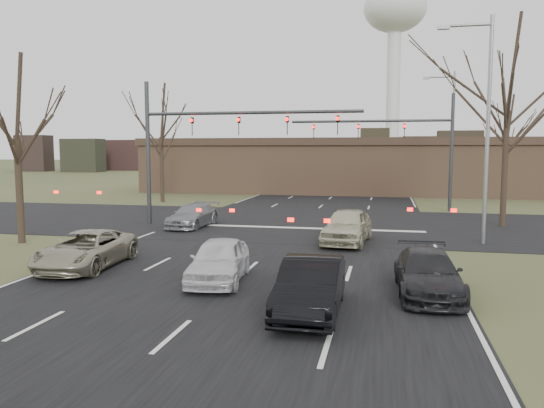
{
  "coord_description": "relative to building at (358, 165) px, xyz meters",
  "views": [
    {
      "loc": [
        4.66,
        -14.9,
        4.24
      ],
      "look_at": [
        0.11,
        6.3,
        2.0
      ],
      "focal_mm": 35.0,
      "sensor_mm": 36.0,
      "label": 1
    }
  ],
  "objects": [
    {
      "name": "tree_left_far",
      "position": [
        -15.0,
        -13.0,
        4.68
      ],
      "size": [
        5.7,
        5.7,
        9.5
      ],
      "color": "black",
      "rests_on": "ground"
    },
    {
      "name": "car_silver_ahead",
      "position": [
        1.0,
        -28.99,
        -1.87
      ],
      "size": [
        2.32,
        4.82,
        1.59
      ],
      "primitive_type": "imported",
      "rotation": [
        0.0,
        0.0,
        -0.1
      ],
      "color": "beige",
      "rests_on": "ground"
    },
    {
      "name": "road_main",
      "position": [
        -2.0,
        22.0,
        -2.66
      ],
      "size": [
        14.0,
        300.0,
        0.02
      ],
      "primitive_type": "cube",
      "color": "black",
      "rests_on": "ground"
    },
    {
      "name": "streetlight_right_far",
      "position": [
        7.32,
        -11.0,
        2.92
      ],
      "size": [
        2.34,
        0.25,
        10.0
      ],
      "color": "gray",
      "rests_on": "ground"
    },
    {
      "name": "building",
      "position": [
        0.0,
        0.0,
        0.0
      ],
      "size": [
        42.4,
        10.4,
        5.3
      ],
      "color": "#886449",
      "rests_on": "ground"
    },
    {
      "name": "car_white_sedan",
      "position": [
        -2.53,
        -36.89,
        -1.97
      ],
      "size": [
        2.11,
        4.25,
        1.39
      ],
      "primitive_type": "imported",
      "rotation": [
        0.0,
        0.0,
        0.12
      ],
      "color": "silver",
      "rests_on": "ground"
    },
    {
      "name": "tree_right_far",
      "position": [
        13.0,
        -3.0,
        4.29
      ],
      "size": [
        5.4,
        5.4,
        9.0
      ],
      "color": "black",
      "rests_on": "ground"
    },
    {
      "name": "car_grey_ahead",
      "position": [
        -7.64,
        -25.69,
        -2.04
      ],
      "size": [
        2.0,
        4.39,
        1.25
      ],
      "primitive_type": "imported",
      "rotation": [
        0.0,
        0.0,
        -0.06
      ],
      "color": "gray",
      "rests_on": "ground"
    },
    {
      "name": "mast_arm_far",
      "position": [
        4.18,
        -15.0,
        2.35
      ],
      "size": [
        11.12,
        0.24,
        8.0
      ],
      "color": "#383A3D",
      "rests_on": "ground"
    },
    {
      "name": "ground",
      "position": [
        -2.0,
        -38.0,
        -2.67
      ],
      "size": [
        360.0,
        360.0,
        0.0
      ],
      "primitive_type": "plane",
      "color": "#3B4525",
      "rests_on": "ground"
    },
    {
      "name": "tree_right_near",
      "position": [
        9.0,
        -22.0,
        6.23
      ],
      "size": [
        6.9,
        6.9,
        11.5
      ],
      "color": "black",
      "rests_on": "ground"
    },
    {
      "name": "car_black_hatch",
      "position": [
        0.83,
        -39.58,
        -1.95
      ],
      "size": [
        1.55,
        4.33,
        1.42
      ],
      "primitive_type": "imported",
      "rotation": [
        0.0,
        0.0,
        0.01
      ],
      "color": "black",
      "rests_on": "ground"
    },
    {
      "name": "mast_arm_near",
      "position": [
        -7.23,
        -25.0,
        2.41
      ],
      "size": [
        12.12,
        0.24,
        8.0
      ],
      "color": "#383A3D",
      "rests_on": "ground"
    },
    {
      "name": "streetlight_right_near",
      "position": [
        6.82,
        -28.0,
        2.92
      ],
      "size": [
        2.34,
        0.25,
        10.0
      ],
      "color": "gray",
      "rests_on": "ground"
    },
    {
      "name": "tree_left_near",
      "position": [
        -13.5,
        -32.0,
        3.9
      ],
      "size": [
        5.1,
        5.1,
        8.5
      ],
      "color": "black",
      "rests_on": "ground"
    },
    {
      "name": "car_charcoal_sedan",
      "position": [
        3.93,
        -37.11,
        -2.03
      ],
      "size": [
        1.95,
        4.46,
        1.28
      ],
      "primitive_type": "imported",
      "rotation": [
        0.0,
        0.0,
        0.04
      ],
      "color": "black",
      "rests_on": "ground"
    },
    {
      "name": "road_cross",
      "position": [
        -2.0,
        -23.0,
        -2.65
      ],
      "size": [
        200.0,
        14.0,
        0.02
      ],
      "primitive_type": "cube",
      "color": "black",
      "rests_on": "ground"
    },
    {
      "name": "water_tower",
      "position": [
        4.0,
        82.0,
        32.8
      ],
      "size": [
        15.0,
        15.0,
        44.5
      ],
      "color": "silver",
      "rests_on": "ground"
    },
    {
      "name": "car_silver_suv",
      "position": [
        -7.79,
        -36.02,
        -2.0
      ],
      "size": [
        2.48,
        4.89,
        1.32
      ],
      "primitive_type": "imported",
      "rotation": [
        0.0,
        0.0,
        0.06
      ],
      "color": "#9E9980",
      "rests_on": "ground"
    }
  ]
}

